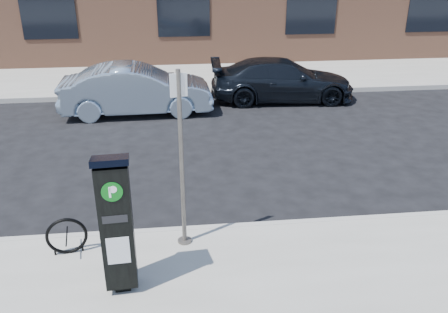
{
  "coord_description": "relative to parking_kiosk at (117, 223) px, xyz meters",
  "views": [
    {
      "loc": [
        -0.54,
        -6.79,
        4.46
      ],
      "look_at": [
        0.27,
        0.5,
        1.2
      ],
      "focal_mm": 38.0,
      "sensor_mm": 36.0,
      "label": 1
    }
  ],
  "objects": [
    {
      "name": "curb_far",
      "position": [
        1.34,
        9.44,
        -1.1
      ],
      "size": [
        60.0,
        0.12,
        0.16
      ],
      "primitive_type": "cube",
      "color": "#9E9B93",
      "rests_on": "ground"
    },
    {
      "name": "bike_rack",
      "position": [
        -0.89,
        0.91,
        -0.73
      ],
      "size": [
        0.62,
        0.14,
        0.62
      ],
      "rotation": [
        0.0,
        0.0,
        0.15
      ],
      "color": "black",
      "rests_on": "sidewalk_near"
    },
    {
      "name": "parking_kiosk",
      "position": [
        0.0,
        0.0,
        0.0
      ],
      "size": [
        0.49,
        0.44,
        2.0
      ],
      "rotation": [
        0.0,
        0.0,
        0.07
      ],
      "color": "black",
      "rests_on": "sidewalk_near"
    },
    {
      "name": "car_dark",
      "position": [
        4.21,
        8.82,
        -0.53
      ],
      "size": [
        4.54,
        2.05,
        1.29
      ],
      "primitive_type": "imported",
      "rotation": [
        0.0,
        0.0,
        1.52
      ],
      "color": "black",
      "rests_on": "ground"
    },
    {
      "name": "ground",
      "position": [
        1.34,
        1.42,
        -1.18
      ],
      "size": [
        120.0,
        120.0,
        0.0
      ],
      "primitive_type": "plane",
      "color": "black",
      "rests_on": "ground"
    },
    {
      "name": "sign_pole",
      "position": [
        0.88,
        1.01,
        0.36
      ],
      "size": [
        0.24,
        0.22,
        2.78
      ],
      "rotation": [
        0.0,
        0.0,
        0.24
      ],
      "color": "#5D5952",
      "rests_on": "sidewalk_near"
    },
    {
      "name": "sidewalk_far",
      "position": [
        1.34,
        15.42,
        -1.1
      ],
      "size": [
        60.0,
        12.0,
        0.15
      ],
      "primitive_type": "cube",
      "color": "gray",
      "rests_on": "ground"
    },
    {
      "name": "curb_near",
      "position": [
        1.34,
        1.4,
        -1.1
      ],
      "size": [
        60.0,
        0.12,
        0.16
      ],
      "primitive_type": "cube",
      "color": "#9E9B93",
      "rests_on": "ground"
    },
    {
      "name": "car_silver",
      "position": [
        -0.23,
        7.99,
        -0.47
      ],
      "size": [
        4.32,
        1.62,
        1.41
      ],
      "primitive_type": "imported",
      "rotation": [
        0.0,
        0.0,
        1.6
      ],
      "color": "#9CB2C7",
      "rests_on": "ground"
    }
  ]
}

